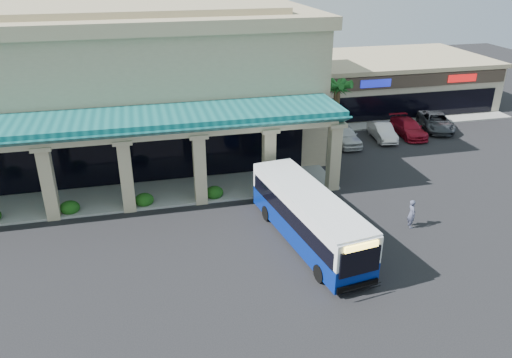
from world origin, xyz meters
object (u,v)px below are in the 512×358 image
object	(u,v)px
pedestrian	(412,214)
car_gray	(436,121)
transit_bus	(308,218)
car_white	(382,131)
car_red	(408,128)
car_silver	(344,135)

from	to	relation	value
pedestrian	car_gray	distance (m)	19.22
transit_bus	pedestrian	size ratio (longest dim) A/B	6.14
car_white	car_gray	xyz separation A→B (m)	(5.94, 1.27, 0.05)
pedestrian	car_gray	world-z (taller)	pedestrian
car_red	car_gray	xyz separation A→B (m)	(3.28, 0.95, 0.04)
transit_bus	car_silver	distance (m)	16.34
transit_bus	car_red	bearing A→B (deg)	37.39
transit_bus	car_red	distance (m)	20.68
car_red	car_silver	bearing A→B (deg)	-170.41
transit_bus	car_white	xyz separation A→B (m)	(11.76, 14.49, -0.80)
pedestrian	car_gray	xyz separation A→B (m)	(11.24, 15.59, -0.13)
pedestrian	car_red	distance (m)	16.66
car_gray	car_red	bearing A→B (deg)	-146.13
car_white	car_red	xyz separation A→B (m)	(2.65, 0.32, 0.01)
car_silver	car_red	distance (m)	6.35
car_white	car_gray	size ratio (longest dim) A/B	0.79
car_white	car_red	world-z (taller)	car_red
transit_bus	car_white	distance (m)	18.68
pedestrian	car_silver	bearing A→B (deg)	-1.45
car_silver	car_white	size ratio (longest dim) A/B	1.10
car_white	car_gray	distance (m)	6.07
car_red	car_gray	size ratio (longest dim) A/B	0.90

